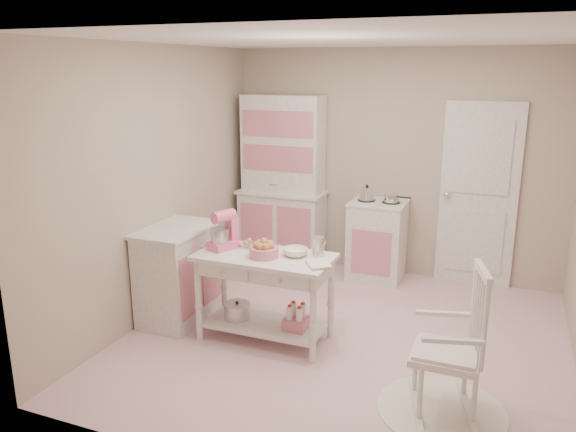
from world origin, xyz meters
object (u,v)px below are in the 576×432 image
Objects in this scene: hutch at (282,182)px; rocking_chair at (447,341)px; base_cabinet at (178,274)px; stand_mixer at (222,231)px; stove at (377,240)px; work_table at (265,298)px; bread_basket at (264,252)px.

rocking_chair is at bearing -47.44° from hutch.
base_cabinet is 0.74m from stand_mixer.
work_table is at bearing -107.23° from stove.
rocking_chair is 1.72m from work_table.
hutch is 2.11m from work_table.
rocking_chair is at bearing -18.33° from work_table.
stand_mixer is 0.46m from bread_basket.
work_table is at bearing -5.45° from base_cabinet.
bread_basket is at bearing 148.19° from rocking_chair.
hutch is 1.73× the size of work_table.
rocking_chair is at bearing -16.93° from bread_basket.
hutch is 1.89× the size of rocking_chair.
stove is at bearing -2.39° from hutch.
stove is 2.34m from base_cabinet.
base_cabinet is 0.96m from work_table.
work_table is at bearing 146.78° from rocking_chair.
hutch is 6.12× the size of stand_mixer.
stove is 3.68× the size of bread_basket.
stove reaches higher than work_table.
stove is at bearing 84.32° from stand_mixer.
base_cabinet is 2.66m from rocking_chair.
stove is at bearing 73.74° from bread_basket.
stove is 2.15m from stand_mixer.
hutch reaches higher than stand_mixer.
work_table is at bearing -71.94° from hutch.
work_table is 0.71m from stand_mixer.
rocking_chair is 2.16m from stand_mixer.
rocking_chair is 3.24× the size of stand_mixer.
stove is (1.20, -0.05, -0.58)m from hutch.
bread_basket is (0.44, -0.07, -0.12)m from stand_mixer.
bread_basket is at bearing -8.23° from base_cabinet.
base_cabinet is 1.06m from bread_basket.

